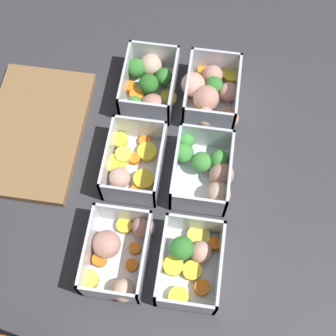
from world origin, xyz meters
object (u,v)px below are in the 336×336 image
(container_near_center, at_px, (207,171))
(container_far_center, at_px, (131,166))
(container_near_left, at_px, (190,261))
(container_near_right, at_px, (210,94))
(container_far_left, at_px, (118,253))
(container_far_right, at_px, (149,85))

(container_near_center, distance_m, container_far_center, 0.14)
(container_near_left, xyz_separation_m, container_near_center, (0.17, -0.01, 0.00))
(container_near_left, bearing_deg, container_near_center, -3.08)
(container_near_right, xyz_separation_m, container_far_left, (-0.33, 0.12, -0.00))
(container_near_right, relative_size, container_far_left, 1.03)
(container_far_left, height_order, container_far_center, same)
(container_near_left, xyz_separation_m, container_far_center, (0.16, 0.13, -0.00))
(container_near_left, distance_m, container_far_right, 0.35)
(container_far_right, bearing_deg, container_near_right, -90.97)
(container_near_center, bearing_deg, container_far_center, 92.77)
(container_near_center, relative_size, container_near_right, 0.89)
(container_near_center, height_order, container_near_right, same)
(container_near_center, distance_m, container_far_right, 0.21)
(container_near_center, xyz_separation_m, container_far_center, (-0.01, 0.14, -0.01))
(container_near_center, relative_size, container_far_left, 0.91)
(container_near_right, bearing_deg, container_far_right, 89.03)
(container_far_left, bearing_deg, container_near_center, -37.44)
(container_near_left, height_order, container_near_right, same)
(container_far_left, height_order, container_far_right, same)
(container_far_center, xyz_separation_m, container_far_right, (0.17, -0.00, 0.01))
(container_far_right, bearing_deg, container_near_center, -141.61)
(container_near_left, xyz_separation_m, container_far_left, (-0.00, 0.12, 0.00))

